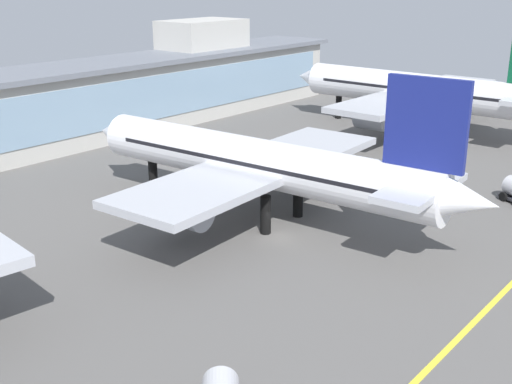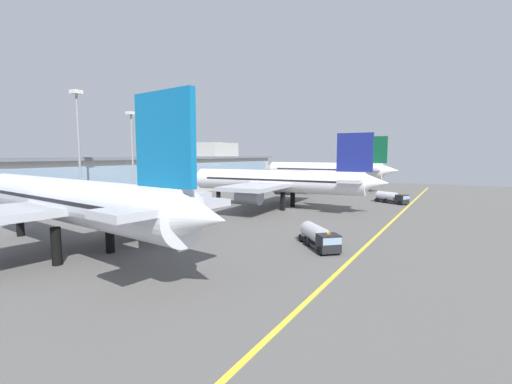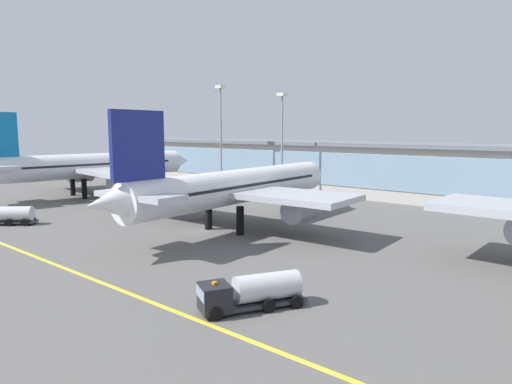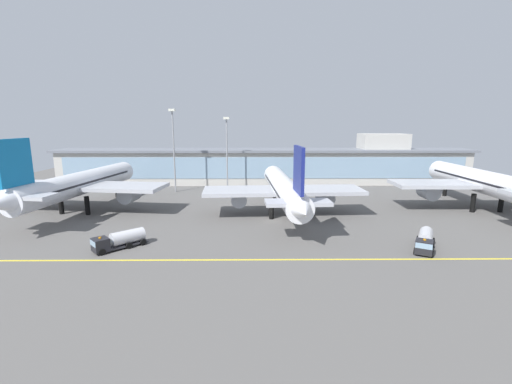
{
  "view_description": "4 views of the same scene",
  "coord_description": "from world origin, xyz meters",
  "px_view_note": "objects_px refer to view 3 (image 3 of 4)",
  "views": [
    {
      "loc": [
        -48.3,
        -36.96,
        25.52
      ],
      "look_at": [
        2.02,
        4.57,
        3.36
      ],
      "focal_mm": 45.33,
      "sensor_mm": 36.0,
      "label": 1
    },
    {
      "loc": [
        -71.79,
        -32.89,
        12.49
      ],
      "look_at": [
        6.55,
        12.43,
        3.04
      ],
      "focal_mm": 24.98,
      "sensor_mm": 36.0,
      "label": 2
    },
    {
      "loc": [
        49.0,
        -45.19,
        14.88
      ],
      "look_at": [
        0.75,
        11.92,
        4.63
      ],
      "focal_mm": 32.14,
      "sensor_mm": 36.0,
      "label": 3
    },
    {
      "loc": [
        -4.1,
        -73.61,
        21.12
      ],
      "look_at": [
        -3.38,
        0.64,
        6.32
      ],
      "focal_mm": 24.57,
      "sensor_mm": 36.0,
      "label": 4
    }
  ],
  "objects_px": {
    "fuel_tanker_truck": "(4,215)",
    "apron_light_mast_centre": "(221,123)",
    "baggage_tug_near": "(249,292)",
    "apron_light_mast_west": "(282,129)",
    "airliner_near_left": "(91,166)",
    "airliner_near_right": "(237,187)"
  },
  "relations": [
    {
      "from": "fuel_tanker_truck",
      "to": "apron_light_mast_west",
      "type": "height_order",
      "value": "apron_light_mast_west"
    },
    {
      "from": "apron_light_mast_west",
      "to": "airliner_near_right",
      "type": "bearing_deg",
      "value": -64.22
    },
    {
      "from": "airliner_near_left",
      "to": "apron_light_mast_centre",
      "type": "bearing_deg",
      "value": -28.84
    },
    {
      "from": "apron_light_mast_west",
      "to": "fuel_tanker_truck",
      "type": "bearing_deg",
      "value": -105.64
    },
    {
      "from": "baggage_tug_near",
      "to": "apron_light_mast_centre",
      "type": "xyz_separation_m",
      "value": [
        -52.94,
        50.64,
        14.74
      ]
    },
    {
      "from": "fuel_tanker_truck",
      "to": "airliner_near_left",
      "type": "bearing_deg",
      "value": -96.98
    },
    {
      "from": "airliner_near_left",
      "to": "airliner_near_right",
      "type": "bearing_deg",
      "value": -87.84
    },
    {
      "from": "apron_light_mast_centre",
      "to": "apron_light_mast_west",
      "type": "bearing_deg",
      "value": 11.02
    },
    {
      "from": "airliner_near_right",
      "to": "fuel_tanker_truck",
      "type": "xyz_separation_m",
      "value": [
        -29.88,
        -21.63,
        -4.73
      ]
    },
    {
      "from": "baggage_tug_near",
      "to": "apron_light_mast_centre",
      "type": "distance_m",
      "value": 74.73
    },
    {
      "from": "airliner_near_left",
      "to": "fuel_tanker_truck",
      "type": "distance_m",
      "value": 32.22
    },
    {
      "from": "fuel_tanker_truck",
      "to": "apron_light_mast_centre",
      "type": "distance_m",
      "value": 51.91
    },
    {
      "from": "apron_light_mast_west",
      "to": "apron_light_mast_centre",
      "type": "bearing_deg",
      "value": -168.98
    },
    {
      "from": "airliner_near_right",
      "to": "apron_light_mast_west",
      "type": "distance_m",
      "value": 35.76
    },
    {
      "from": "fuel_tanker_truck",
      "to": "airliner_near_right",
      "type": "bearing_deg",
      "value": 173.52
    },
    {
      "from": "airliner_near_left",
      "to": "baggage_tug_near",
      "type": "height_order",
      "value": "airliner_near_left"
    },
    {
      "from": "airliner_near_right",
      "to": "apron_light_mast_centre",
      "type": "bearing_deg",
      "value": 44.57
    },
    {
      "from": "airliner_near_left",
      "to": "apron_light_mast_centre",
      "type": "relative_size",
      "value": 2.08
    },
    {
      "from": "airliner_near_left",
      "to": "baggage_tug_near",
      "type": "relative_size",
      "value": 5.74
    },
    {
      "from": "fuel_tanker_truck",
      "to": "apron_light_mast_centre",
      "type": "relative_size",
      "value": 0.33
    },
    {
      "from": "airliner_near_right",
      "to": "apron_light_mast_west",
      "type": "relative_size",
      "value": 2.21
    },
    {
      "from": "airliner_near_left",
      "to": "apron_light_mast_west",
      "type": "xyz_separation_m",
      "value": [
        33.22,
        26.93,
        8.3
      ]
    }
  ]
}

